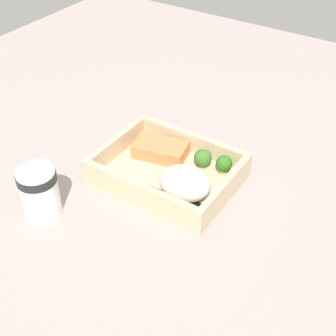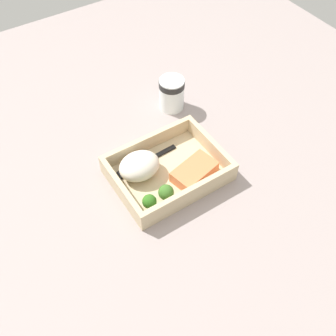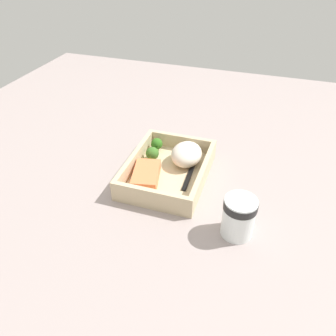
% 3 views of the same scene
% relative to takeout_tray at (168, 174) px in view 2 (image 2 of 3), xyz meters
% --- Properties ---
extents(ground_plane, '(1.60, 1.60, 0.02)m').
position_rel_takeout_tray_xyz_m(ground_plane, '(0.00, 0.00, -0.02)').
color(ground_plane, gray).
extents(takeout_tray, '(0.25, 0.19, 0.01)m').
position_rel_takeout_tray_xyz_m(takeout_tray, '(0.00, 0.00, 0.00)').
color(takeout_tray, '#C9B38C').
rests_on(takeout_tray, ground_plane).
extents(tray_rim, '(0.25, 0.19, 0.04)m').
position_rel_takeout_tray_xyz_m(tray_rim, '(0.00, 0.00, 0.03)').
color(tray_rim, '#C9B38C').
rests_on(tray_rim, takeout_tray).
extents(salmon_fillet, '(0.11, 0.08, 0.03)m').
position_rel_takeout_tray_xyz_m(salmon_fillet, '(-0.04, 0.04, 0.02)').
color(salmon_fillet, '#F27B49').
rests_on(salmon_fillet, takeout_tray).
extents(mashed_potatoes, '(0.10, 0.08, 0.05)m').
position_rel_takeout_tray_xyz_m(mashed_potatoes, '(0.06, -0.03, 0.03)').
color(mashed_potatoes, silver).
rests_on(mashed_potatoes, takeout_tray).
extents(broccoli_floret_1, '(0.03, 0.03, 0.04)m').
position_rel_takeout_tray_xyz_m(broccoli_floret_1, '(0.04, 0.06, 0.03)').
color(broccoli_floret_1, '#7DA55F').
rests_on(broccoli_floret_1, takeout_tray).
extents(broccoli_floret_2, '(0.03, 0.03, 0.04)m').
position_rel_takeout_tray_xyz_m(broccoli_floret_2, '(0.09, 0.06, 0.03)').
color(broccoli_floret_2, '#81A65D').
rests_on(broccoli_floret_2, takeout_tray).
extents(fork, '(0.16, 0.02, 0.00)m').
position_rel_takeout_tray_xyz_m(fork, '(0.03, -0.05, 0.01)').
color(fork, black).
rests_on(fork, takeout_tray).
extents(paper_cup, '(0.07, 0.07, 0.09)m').
position_rel_takeout_tray_xyz_m(paper_cup, '(-0.14, -0.19, 0.04)').
color(paper_cup, white).
rests_on(paper_cup, ground_plane).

